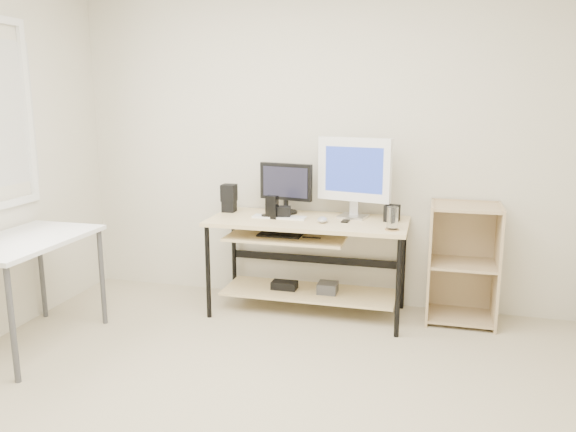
# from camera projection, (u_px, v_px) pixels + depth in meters

# --- Properties ---
(room) EXTENTS (4.01, 4.01, 2.62)m
(room) POSITION_uv_depth(u_px,v_px,m) (205.00, 171.00, 2.65)
(room) COLOR #BAAE8F
(room) RESTS_ON ground
(desk) EXTENTS (1.50, 0.65, 0.75)m
(desk) POSITION_uv_depth(u_px,v_px,m) (305.00, 246.00, 4.32)
(desk) COLOR beige
(desk) RESTS_ON ground
(side_table) EXTENTS (0.60, 1.00, 0.75)m
(side_table) POSITION_uv_depth(u_px,v_px,m) (24.00, 250.00, 3.70)
(side_table) COLOR white
(side_table) RESTS_ON ground
(shelf_unit) EXTENTS (0.50, 0.40, 0.90)m
(shelf_unit) POSITION_uv_depth(u_px,v_px,m) (462.00, 262.00, 4.19)
(shelf_unit) COLOR tan
(shelf_unit) RESTS_ON ground
(black_monitor) EXTENTS (0.44, 0.18, 0.40)m
(black_monitor) POSITION_uv_depth(u_px,v_px,m) (286.00, 185.00, 4.44)
(black_monitor) COLOR black
(black_monitor) RESTS_ON desk
(white_imac) EXTENTS (0.57, 0.18, 0.61)m
(white_imac) POSITION_uv_depth(u_px,v_px,m) (354.00, 172.00, 4.25)
(white_imac) COLOR silver
(white_imac) RESTS_ON desk
(keyboard) EXTENTS (0.41, 0.12, 0.01)m
(keyboard) POSITION_uv_depth(u_px,v_px,m) (279.00, 217.00, 4.31)
(keyboard) COLOR white
(keyboard) RESTS_ON desk
(mouse) EXTENTS (0.10, 0.13, 0.04)m
(mouse) POSITION_uv_depth(u_px,v_px,m) (323.00, 220.00, 4.16)
(mouse) COLOR #B3B3B8
(mouse) RESTS_ON desk
(center_speaker) EXTENTS (0.19, 0.10, 0.09)m
(center_speaker) POSITION_uv_depth(u_px,v_px,m) (279.00, 212.00, 4.31)
(center_speaker) COLOR black
(center_speaker) RESTS_ON desk
(speaker_left) EXTENTS (0.11, 0.11, 0.22)m
(speaker_left) POSITION_uv_depth(u_px,v_px,m) (229.00, 197.00, 4.52)
(speaker_left) COLOR black
(speaker_left) RESTS_ON desk
(speaker_right) EXTENTS (0.12, 0.12, 0.12)m
(speaker_right) POSITION_uv_depth(u_px,v_px,m) (392.00, 213.00, 4.19)
(speaker_right) COLOR black
(speaker_right) RESTS_ON desk
(audio_controller) EXTENTS (0.10, 0.07, 0.18)m
(audio_controller) POSITION_uv_depth(u_px,v_px,m) (272.00, 207.00, 4.27)
(audio_controller) COLOR black
(audio_controller) RESTS_ON desk
(volume_puck) EXTENTS (0.07, 0.07, 0.03)m
(volume_puck) POSITION_uv_depth(u_px,v_px,m) (265.00, 216.00, 4.31)
(volume_puck) COLOR black
(volume_puck) RESTS_ON desk
(smartphone) EXTENTS (0.06, 0.10, 0.01)m
(smartphone) POSITION_uv_depth(u_px,v_px,m) (346.00, 221.00, 4.19)
(smartphone) COLOR black
(smartphone) RESTS_ON desk
(coaster) EXTENTS (0.10, 0.10, 0.01)m
(coaster) POSITION_uv_depth(u_px,v_px,m) (392.00, 229.00, 3.93)
(coaster) COLOR #AA814C
(coaster) RESTS_ON desk
(drinking_glass) EXTENTS (0.08, 0.08, 0.16)m
(drinking_glass) POSITION_uv_depth(u_px,v_px,m) (392.00, 218.00, 3.91)
(drinking_glass) COLOR white
(drinking_glass) RESTS_ON coaster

